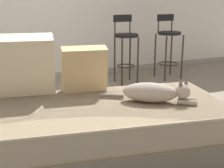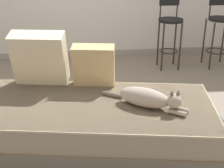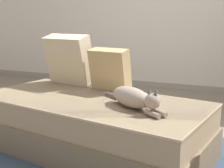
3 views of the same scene
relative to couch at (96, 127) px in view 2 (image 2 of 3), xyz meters
name	(u,v)px [view 2 (image 2 of 3)]	position (x,y,z in m)	size (l,w,h in m)	color
ground_plane	(93,125)	(0.00, 0.40, -0.23)	(16.00, 16.00, 0.00)	slate
wall_baseboard_trim	(85,53)	(0.00, 2.60, -0.18)	(8.00, 0.02, 0.09)	gray
couch	(96,127)	(0.00, 0.00, 0.00)	(2.07, 1.25, 0.44)	#766750
throw_pillow_corner	(40,58)	(-0.46, 0.45, 0.47)	(0.52, 0.36, 0.50)	beige
throw_pillow_middle	(94,65)	(0.02, 0.37, 0.41)	(0.40, 0.26, 0.39)	tan
cat	(148,98)	(0.41, -0.10, 0.29)	(0.63, 0.49, 0.19)	gray
bar_stool_near_window	(170,28)	(1.18, 1.94, 0.36)	(0.34, 0.34, 0.97)	#2D2319
bar_stool_by_doorway	(219,28)	(1.90, 1.94, 0.34)	(0.34, 0.34, 0.97)	#2D2319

